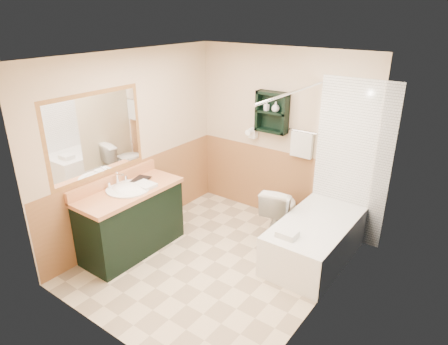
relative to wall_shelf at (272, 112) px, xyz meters
The scene contains 25 objects.
floor 2.09m from the wall_shelf, 85.93° to the right, with size 3.00×3.00×0.00m, color beige.
back_wall 0.38m from the wall_shelf, 48.99° to the left, with size 2.60×0.04×2.40m, color beige.
left_wall 1.89m from the wall_shelf, 130.97° to the right, with size 0.04×3.00×2.40m, color beige.
right_wall 2.03m from the wall_shelf, 44.70° to the right, with size 0.04×3.00×2.40m, color beige.
ceiling 1.66m from the wall_shelf, 85.93° to the right, with size 2.60×3.00×0.04m, color white.
wainscot_left 2.12m from the wall_shelf, 130.14° to the right, with size 2.98×2.98×1.00m, color #A96D44, non-canonical shape.
wainscot_back 1.06m from the wall_shelf, 38.66° to the left, with size 2.58×2.58×1.00m, color #A96D44, non-canonical shape.
mirror_frame 2.28m from the wall_shelf, 120.90° to the right, with size 1.30×1.30×1.00m, color #9B6832, non-canonical shape.
mirror_glass 2.28m from the wall_shelf, 120.79° to the right, with size 1.20×1.20×0.90m, color white, non-canonical shape.
tile_right 1.61m from the wall_shelf, 25.39° to the right, with size 1.50×1.50×2.10m, color white, non-canonical shape.
tile_back 1.23m from the wall_shelf, ahead, with size 0.95×0.95×2.10m, color white, non-canonical shape.
tile_accent 1.56m from the wall_shelf, 25.55° to the right, with size 1.50×1.50×0.10m, color #154A2A, non-canonical shape.
wall_shelf is the anchor object (origin of this frame).
hair_dryer 0.46m from the wall_shelf, behind, with size 0.10×0.24×0.18m, color white, non-canonical shape.
towel_bar 0.49m from the wall_shelf, ahead, with size 0.40×0.06×0.40m, color silver, non-canonical shape.
curtain_rod 1.01m from the wall_shelf, 46.11° to the right, with size 0.03×0.03×1.60m, color silver.
shower_curtain 0.89m from the wall_shelf, 37.30° to the right, with size 1.05×1.05×1.70m, color beige, non-canonical shape.
vanity 2.31m from the wall_shelf, 116.46° to the right, with size 0.59×1.32×0.84m, color black.
bathtub 1.76m from the wall_shelf, 30.28° to the right, with size 0.76×1.50×0.51m, color white.
toilet 1.32m from the wall_shelf, 42.02° to the right, with size 0.40×0.71×0.70m, color white.
counter_towel 1.93m from the wall_shelf, 116.12° to the right, with size 0.25×0.20×0.04m, color silver.
vanity_book 1.97m from the wall_shelf, 124.33° to the right, with size 0.18×0.02×0.24m, color black.
tub_towel 1.76m from the wall_shelf, 51.42° to the right, with size 0.22×0.18×0.07m, color silver.
soap_bottle_a 0.09m from the wall_shelf, behind, with size 0.05×0.12×0.06m, color white.
soap_bottle_b 0.09m from the wall_shelf, ahead, with size 0.10×0.13×0.10m, color white.
Camera 1 is at (2.48, -3.19, 2.85)m, focal length 32.00 mm.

